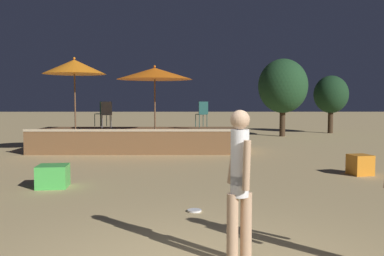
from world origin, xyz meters
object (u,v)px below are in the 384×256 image
Objects in this scene: patio_umbrella_0 at (155,74)px; bistro_chair_0 at (102,111)px; cube_seat_0 at (360,165)px; person_1 at (240,181)px; patio_umbrella_1 at (74,67)px; bistro_chair_2 at (202,112)px; frisbee_disc at (194,211)px; cube_seat_2 at (53,176)px; background_tree_0 at (331,95)px; bistro_chair_1 at (106,112)px; background_tree_1 at (283,86)px.

patio_umbrella_0 reaches higher than bistro_chair_0.
person_1 is at bearing -122.65° from cube_seat_0.
bistro_chair_2 is (4.24, 0.94, -1.49)m from patio_umbrella_1.
person_1 is 1.91× the size of bistro_chair_0.
patio_umbrella_1 reaches higher than frisbee_disc.
person_1 reaches higher than cube_seat_2.
bistro_chair_2 is 3.91× the size of frisbee_disc.
patio_umbrella_1 is 9.21m from cube_seat_0.
patio_umbrella_0 is 3.29× the size of bistro_chair_2.
bistro_chair_2 is at bearing 117.74° from bistro_chair_0.
patio_umbrella_1 is 1.03× the size of background_tree_0.
cube_seat_2 is at bearing -126.21° from background_tree_0.
patio_umbrella_1 is 6.00m from cube_seat_2.
cube_seat_0 reaches higher than cube_seat_2.
bistro_chair_1 is at bearing 148.28° from cube_seat_0.
bistro_chair_1 is at bearing 167.62° from patio_umbrella_0.
bistro_chair_0 and bistro_chair_2 have the same top height.
background_tree_1 is at bearing -149.20° from bistro_chair_2.
person_1 is 17.12m from background_tree_1.
background_tree_0 is (7.13, 18.57, 1.16)m from person_1.
background_tree_1 is at bearing -155.66° from bistro_chair_1.
bistro_chair_1 is (0.33, -0.94, 0.00)m from bistro_chair_0.
frisbee_disc is at bearing -80.44° from patio_umbrella_0.
background_tree_0 is 3.69m from background_tree_1.
patio_umbrella_1 is at bearing -139.86° from background_tree_1.
frisbee_disc is (2.93, -7.73, -1.39)m from bistro_chair_1.
bistro_chair_1 is 8.38m from frisbee_disc.
bistro_chair_1 reaches higher than cube_seat_2.
background_tree_1 reaches higher than bistro_chair_1.
bistro_chair_1 is (-1.69, 0.37, -1.28)m from patio_umbrella_0.
person_1 is 1.91× the size of bistro_chair_2.
person_1 is (3.41, -4.17, 0.70)m from cube_seat_2.
cube_seat_2 is 0.40× the size of person_1.
patio_umbrella_0 is at bearing -134.50° from background_tree_0.
frisbee_disc is 18.16m from background_tree_0.
bistro_chair_2 is at bearing -131.55° from background_tree_0.
background_tree_0 reaches higher than frisbee_disc.
person_1 is (-3.59, -5.61, 0.69)m from cube_seat_0.
bistro_chair_1 is 13.64m from background_tree_0.
person_1 is at bearing -103.80° from background_tree_1.
cube_seat_2 is 5.88m from bistro_chair_1.
patio_umbrella_1 is at bearing 9.49° from bistro_chair_1.
patio_umbrella_0 is 3.29× the size of bistro_chair_1.
bistro_chair_2 is at bearing 12.50° from patio_umbrella_1.
patio_umbrella_1 is at bearing 118.04° from frisbee_disc.
frisbee_disc is at bearing 55.72° from bistro_chair_0.
bistro_chair_0 is 9.71m from background_tree_1.
person_1 is 11.51m from bistro_chair_0.
patio_umbrella_1 reaches higher than patio_umbrella_0.
person_1 is 10.51m from bistro_chair_1.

